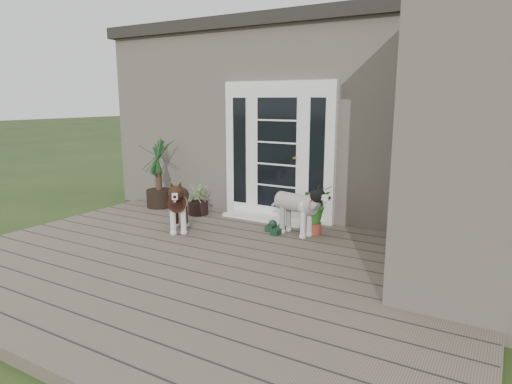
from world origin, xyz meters
The scene contains 16 objects.
deck centered at (0.00, 0.40, 0.06)m, with size 6.20×4.60×0.12m, color #6B5B4C.
house_main centered at (0.00, 4.65, 1.55)m, with size 7.40×4.00×3.10m, color #665E54.
roof_main centered at (0.00, 4.65, 3.20)m, with size 7.60×4.20×0.20m, color #2D2826.
house_wing centered at (2.90, 1.50, 1.55)m, with size 1.60×2.40×3.10m, color #665E54.
door_unit centered at (-0.20, 2.60, 1.19)m, with size 1.90×0.14×2.15m, color white.
door_step centered at (-0.20, 2.40, 0.14)m, with size 1.60×0.40×0.05m, color white.
brindle_dog centered at (-1.07, 1.21, 0.46)m, with size 0.35×0.82×0.68m, color #351E13, non-canonical shape.
white_dog centered at (0.47, 1.89, 0.46)m, with size 0.35×0.81×0.67m, color silver, non-canonical shape.
spider_plant centered at (-1.41, 2.10, 0.41)m, with size 0.55×0.55×0.58m, color #A2B56F, non-canonical shape.
yucca centered at (-2.33, 2.18, 0.73)m, with size 0.85×0.85×1.23m, color black, non-canonical shape.
herb_a centered at (0.65, 2.06, 0.44)m, with size 0.50×0.50×0.64m, color #18551C.
herb_b centered at (1.79, 2.24, 0.38)m, with size 0.34×0.34×0.52m, color #1C5C1A.
herb_c centered at (1.92, 2.11, 0.41)m, with size 0.37×0.37×0.57m, color #1D621C.
sapling centered at (2.19, 1.27, 0.99)m, with size 0.51×0.51×1.74m, color #1F641C, non-canonical shape.
clog_left centered at (0.05, 1.93, 0.17)m, with size 0.15×0.32×0.10m, color #13311D, non-canonical shape.
clog_right centered at (0.23, 1.81, 0.17)m, with size 0.15×0.33×0.10m, color #13301C, non-canonical shape.
Camera 1 is at (3.01, -3.58, 1.99)m, focal length 31.13 mm.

